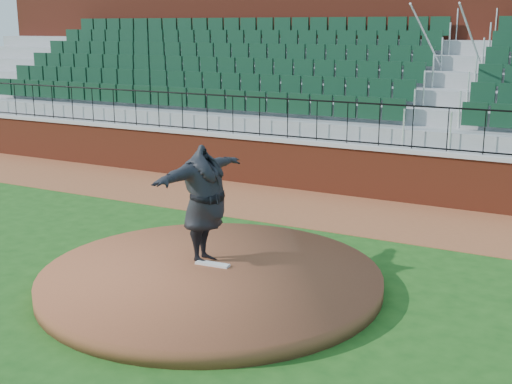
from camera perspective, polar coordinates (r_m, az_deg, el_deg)
ground at (r=10.87m, az=-3.77°, el=-8.36°), size 90.00×90.00×0.00m
warning_track at (r=15.46m, az=6.83°, el=-1.60°), size 34.00×3.20×0.01m
field_wall at (r=16.78m, az=8.90°, el=1.65°), size 34.00×0.35×1.20m
wall_cap at (r=16.66m, az=8.98°, el=3.84°), size 34.00×0.45×0.10m
wall_railing at (r=16.57m, az=9.05°, el=5.71°), size 34.00×0.05×1.00m
seating_stands at (r=19.09m, az=11.84°, el=8.16°), size 34.00×5.10×4.60m
concourse_wall at (r=21.75m, az=14.04°, el=9.90°), size 34.00×0.50×5.50m
pitchers_mound at (r=11.01m, az=-3.84°, el=-7.34°), size 5.52×5.52×0.25m
pitching_rubber at (r=11.24m, az=-3.70°, el=-6.11°), size 0.60×0.19×0.04m
pitcher at (r=11.18m, az=-4.38°, el=-1.00°), size 0.70×2.45×1.99m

